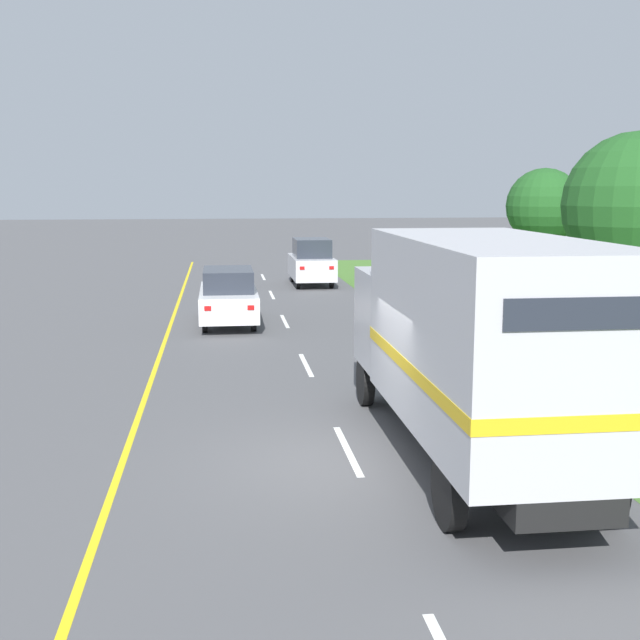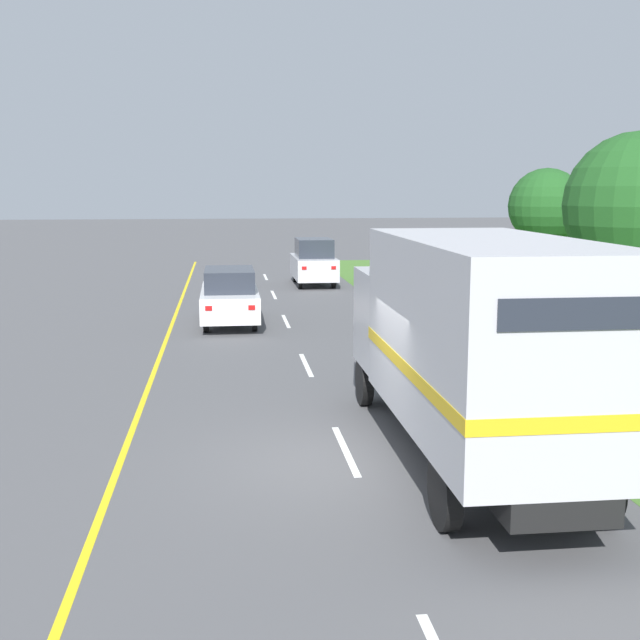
# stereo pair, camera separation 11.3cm
# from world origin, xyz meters

# --- Properties ---
(ground_plane) EXTENTS (200.00, 200.00, 0.00)m
(ground_plane) POSITION_xyz_m (0.00, 0.00, 0.00)
(ground_plane) COLOR #515154
(edge_line_yellow) EXTENTS (0.12, 52.73, 0.01)m
(edge_line_yellow) POSITION_xyz_m (-3.70, 9.12, 0.00)
(edge_line_yellow) COLOR yellow
(edge_line_yellow) RESTS_ON ground
(centre_dash_near) EXTENTS (0.12, 2.60, 0.01)m
(centre_dash_near) POSITION_xyz_m (0.00, 0.57, 0.00)
(centre_dash_near) COLOR white
(centre_dash_near) RESTS_ON ground
(centre_dash_mid_a) EXTENTS (0.12, 2.60, 0.01)m
(centre_dash_mid_a) POSITION_xyz_m (0.00, 7.17, 0.00)
(centre_dash_mid_a) COLOR white
(centre_dash_mid_a) RESTS_ON ground
(centre_dash_mid_b) EXTENTS (0.12, 2.60, 0.01)m
(centre_dash_mid_b) POSITION_xyz_m (0.00, 13.77, 0.00)
(centre_dash_mid_b) COLOR white
(centre_dash_mid_b) RESTS_ON ground
(centre_dash_far) EXTENTS (0.12, 2.60, 0.01)m
(centre_dash_far) POSITION_xyz_m (0.00, 20.37, 0.00)
(centre_dash_far) COLOR white
(centre_dash_far) RESTS_ON ground
(centre_dash_farthest) EXTENTS (0.12, 2.60, 0.01)m
(centre_dash_farthest) POSITION_xyz_m (0.00, 26.97, 0.00)
(centre_dash_farthest) COLOR white
(centre_dash_farthest) RESTS_ON ground
(horse_trailer_truck) EXTENTS (2.49, 8.12, 3.65)m
(horse_trailer_truck) POSITION_xyz_m (1.87, -0.30, 2.03)
(horse_trailer_truck) COLOR black
(horse_trailer_truck) RESTS_ON ground
(lead_car_white) EXTENTS (1.80, 4.62, 1.81)m
(lead_car_white) POSITION_xyz_m (-1.83, 13.42, 0.92)
(lead_car_white) COLOR black
(lead_car_white) RESTS_ON ground
(lead_car_silver_ahead) EXTENTS (1.80, 4.15, 2.10)m
(lead_car_silver_ahead) POSITION_xyz_m (2.00, 23.49, 1.04)
(lead_car_silver_ahead) COLOR black
(lead_car_silver_ahead) RESTS_ON ground
(highway_sign) EXTENTS (2.29, 0.09, 2.89)m
(highway_sign) POSITION_xyz_m (6.03, 4.51, 1.88)
(highway_sign) COLOR #9E9EA3
(highway_sign) RESTS_ON ground
(roadside_tree_near) EXTENTS (4.00, 4.00, 5.88)m
(roadside_tree_near) POSITION_xyz_m (9.21, 8.54, 3.87)
(roadside_tree_near) COLOR brown
(roadside_tree_near) RESTS_ON ground
(roadside_tree_mid) EXTENTS (2.90, 2.90, 5.10)m
(roadside_tree_mid) POSITION_xyz_m (10.40, 17.72, 3.63)
(roadside_tree_mid) COLOR brown
(roadside_tree_mid) RESTS_ON ground
(delineator_post) EXTENTS (0.08, 0.08, 0.95)m
(delineator_post) POSITION_xyz_m (4.32, 1.22, 0.51)
(delineator_post) COLOR white
(delineator_post) RESTS_ON ground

